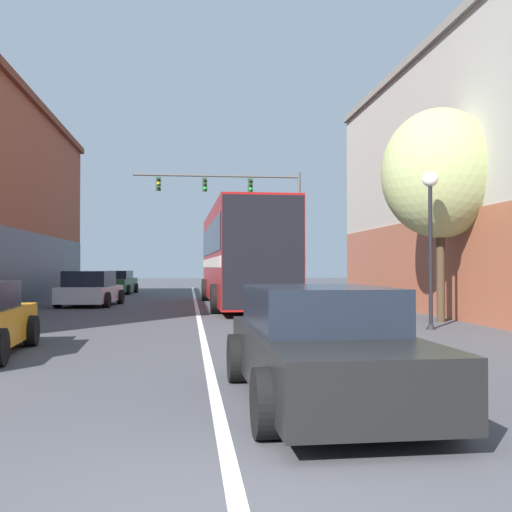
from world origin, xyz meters
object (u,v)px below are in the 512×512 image
object	(u,v)px
bus	(242,253)
parked_car_left_near	(117,283)
street_tree_near	(440,174)
hatchback_foreground	(321,346)
parked_car_left_mid	(90,290)
traffic_signal_gantry	(246,202)
street_lamp	(430,221)

from	to	relation	value
bus	parked_car_left_near	distance (m)	13.42
bus	street_tree_near	world-z (taller)	street_tree_near
hatchback_foreground	parked_car_left_mid	world-z (taller)	parked_car_left_mid
traffic_signal_gantry	parked_car_left_mid	bearing A→B (deg)	-124.34
hatchback_foreground	street_tree_near	size ratio (longest dim) A/B	0.72
hatchback_foreground	street_tree_near	bearing A→B (deg)	-31.57
bus	hatchback_foreground	world-z (taller)	bus
bus	traffic_signal_gantry	bearing A→B (deg)	-7.15
street_tree_near	traffic_signal_gantry	bearing A→B (deg)	101.19
bus	street_lamp	world-z (taller)	street_lamp
parked_car_left_near	street_tree_near	bearing A→B (deg)	-146.02
hatchback_foreground	street_tree_near	xyz separation A→B (m)	(5.59, 9.47, 3.58)
hatchback_foreground	parked_car_left_mid	distance (m)	18.58
parked_car_left_mid	street_tree_near	distance (m)	14.26
bus	street_tree_near	size ratio (longest dim) A/B	2.06
hatchback_foreground	street_tree_near	world-z (taller)	street_tree_near
parked_car_left_near	bus	bearing A→B (deg)	-148.32
street_lamp	street_tree_near	size ratio (longest dim) A/B	0.65
bus	hatchback_foreground	distance (m)	17.07
parked_car_left_mid	street_tree_near	xyz separation A→B (m)	(11.04, -8.30, 3.56)
bus	street_lamp	bearing A→B (deg)	-158.56
bus	traffic_signal_gantry	size ratio (longest dim) A/B	1.26
bus	parked_car_left_mid	xyz separation A→B (m)	(-6.03, 0.77, -1.46)
parked_car_left_near	street_lamp	world-z (taller)	street_lamp
hatchback_foreground	parked_car_left_near	distance (m)	29.33
parked_car_left_near	hatchback_foreground	bearing A→B (deg)	-165.12
street_lamp	bus	bearing A→B (deg)	112.35
bus	street_lamp	xyz separation A→B (m)	(3.89, -9.47, 0.58)
hatchback_foreground	street_lamp	distance (m)	9.00
traffic_signal_gantry	street_lamp	size ratio (longest dim) A/B	2.50
street_lamp	street_tree_near	distance (m)	2.70
parked_car_left_mid	hatchback_foreground	bearing A→B (deg)	-157.07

